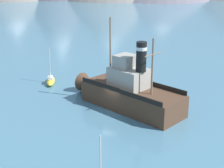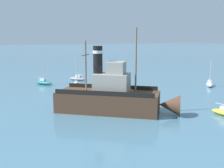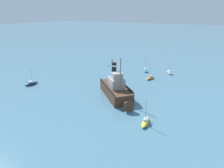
% 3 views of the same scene
% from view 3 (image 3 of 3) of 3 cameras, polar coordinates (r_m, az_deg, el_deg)
% --- Properties ---
extents(ground_plane, '(600.00, 600.00, 0.00)m').
position_cam_3_polar(ground_plane, '(47.00, 3.46, -3.64)').
color(ground_plane, '#477289').
extents(old_tugboat, '(13.05, 12.03, 9.90)m').
position_cam_3_polar(old_tugboat, '(46.09, 1.25, -1.63)').
color(old_tugboat, '#4C3323').
rests_on(old_tugboat, ground).
extents(sailboat_orange, '(1.44, 3.88, 4.90)m').
position_cam_3_polar(sailboat_orange, '(60.10, 10.86, 1.81)').
color(sailboat_orange, orange).
rests_on(sailboat_orange, ground).
extents(sailboat_grey, '(3.12, 3.72, 4.90)m').
position_cam_3_polar(sailboat_grey, '(66.68, 16.03, 3.19)').
color(sailboat_grey, gray).
rests_on(sailboat_grey, ground).
extents(sailboat_yellow, '(1.68, 3.92, 4.90)m').
position_cam_3_polar(sailboat_yellow, '(36.38, 9.54, -10.67)').
color(sailboat_yellow, gold).
rests_on(sailboat_yellow, ground).
extents(sailboat_navy, '(1.67, 3.92, 4.90)m').
position_cam_3_polar(sailboat_navy, '(58.53, -22.04, 0.17)').
color(sailboat_navy, navy).
rests_on(sailboat_navy, ground).
extents(sailboat_teal, '(2.96, 3.80, 4.90)m').
position_cam_3_polar(sailboat_teal, '(67.27, 9.53, 3.85)').
color(sailboat_teal, '#23757A').
rests_on(sailboat_teal, ground).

